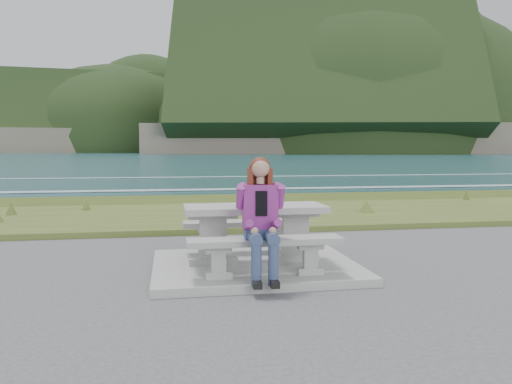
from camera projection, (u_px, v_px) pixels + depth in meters
concrete_slab at (255, 267)px, 6.46m from camera, size 2.60×2.10×0.10m
picnic_table at (255, 218)px, 6.41m from camera, size 1.80×0.75×0.75m
bench_landward at (265, 247)px, 5.74m from camera, size 1.80×0.35×0.45m
bench_seaward at (247, 228)px, 7.12m from camera, size 1.80×0.35×0.45m
grass_verge at (218, 218)px, 11.38m from camera, size 160.00×4.50×0.22m
shore_drop at (208, 204)px, 14.22m from camera, size 160.00×0.80×2.20m
ocean at (187, 202)px, 31.25m from camera, size 1600.00×1600.00×0.09m
headland_range at (395, 139)px, 429.04m from camera, size 729.83×363.95×192.74m
seated_woman at (262, 235)px, 5.59m from camera, size 0.40×0.69×1.38m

